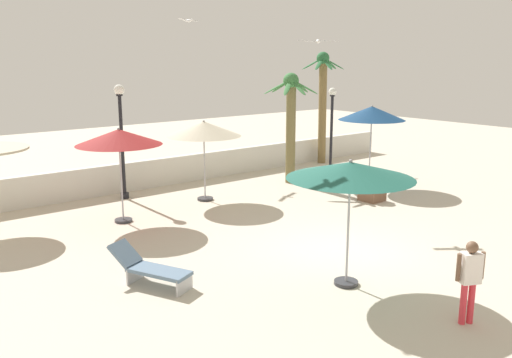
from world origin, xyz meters
name	(u,v)px	position (x,y,z in m)	size (l,w,h in m)	color
ground_plane	(342,258)	(0.00, 0.00, 0.00)	(56.00, 56.00, 0.00)	beige
boundary_wall	(153,173)	(0.00, 9.62, 0.53)	(25.20, 0.30, 1.06)	silver
patio_umbrella_0	(119,138)	(-2.84, 6.17, 2.54)	(2.50, 2.50, 2.83)	#333338
patio_umbrella_1	(372,113)	(6.56, 4.62, 2.76)	(2.49, 2.49, 3.07)	#333338
patio_umbrella_2	(350,171)	(-1.10, -1.12, 2.50)	(2.68, 2.68, 2.76)	#333338
patio_umbrella_3	(204,129)	(0.47, 6.75, 2.45)	(2.52, 2.52, 2.76)	#333338
palm_tree_0	(291,115)	(4.56, 6.90, 2.66)	(2.09, 2.15, 4.25)	brown
palm_tree_1	(322,96)	(8.42, 9.01, 3.10)	(1.88, 1.86, 5.06)	brown
lamp_post_0	(121,131)	(-1.59, 8.70, 2.36)	(0.35, 0.35, 3.93)	black
lamp_post_1	(332,123)	(7.43, 7.46, 2.07)	(0.33, 0.33, 3.57)	black
lounge_chair_0	(150,268)	(-4.42, 1.53, 0.39)	(1.27, 1.94, 0.84)	#B7B7BC
guest_0	(470,275)	(-0.70, -3.70, 0.96)	(0.51, 0.38, 1.59)	#D8333F
seagull_0	(318,41)	(2.79, 3.78, 5.30)	(1.04, 0.94, 0.14)	white
seagull_1	(189,20)	(2.95, 11.47, 6.30)	(1.29, 0.65, 0.15)	white
planter	(372,190)	(4.87, 3.08, 0.38)	(0.70, 0.70, 0.85)	brown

